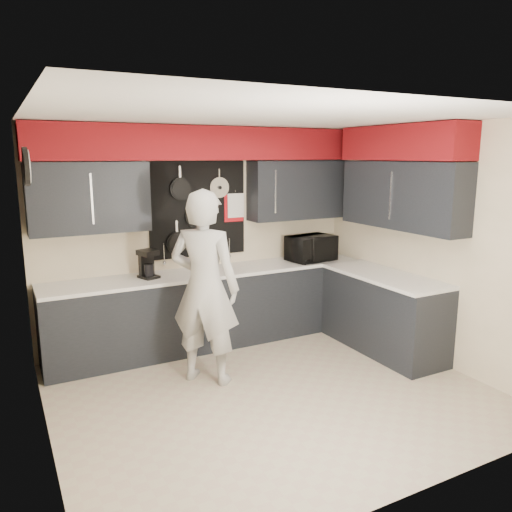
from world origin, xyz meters
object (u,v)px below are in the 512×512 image
utensil_crock (203,265)px  coffee_maker (148,263)px  microwave (311,248)px  knife_block (210,261)px  person (205,288)px

utensil_crock → coffee_maker: 0.68m
microwave → knife_block: bearing=170.2°
utensil_crock → person: person is taller
microwave → person: size_ratio=0.30×
microwave → coffee_maker: microwave is taller
person → coffee_maker: bearing=-26.3°
knife_block → coffee_maker: (-0.75, 0.03, 0.04)m
knife_block → utensil_crock: knife_block is taller
utensil_crock → person: (-0.35, -0.94, -0.01)m
coffee_maker → knife_block: bearing=-21.0°
coffee_maker → person: 0.97m
knife_block → coffee_maker: 0.75m
microwave → knife_block: (-1.38, 0.06, -0.04)m
knife_block → person: 0.98m
utensil_crock → knife_block: bearing=-40.8°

